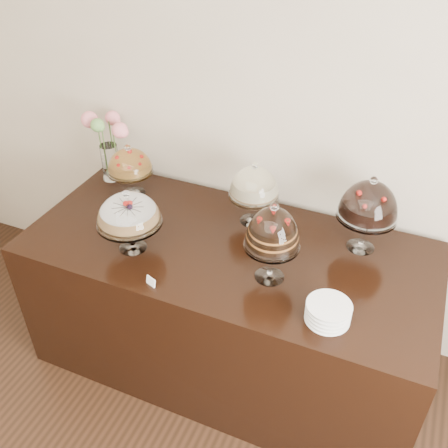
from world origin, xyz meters
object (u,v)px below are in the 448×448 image
at_px(cake_stand_dark_choco, 369,203).
at_px(plate_stack, 328,313).
at_px(display_counter, 227,306).
at_px(cake_stand_cheesecake, 254,185).
at_px(cake_stand_choco_layer, 273,231).
at_px(cake_stand_fruit_tart, 130,163).
at_px(flower_vase, 107,141).
at_px(cake_stand_sugar_sponge, 128,212).

distance_m(cake_stand_dark_choco, plate_stack, 0.63).
bearing_deg(display_counter, cake_stand_cheesecake, 81.58).
distance_m(cake_stand_choco_layer, cake_stand_fruit_tart, 1.10).
bearing_deg(display_counter, flower_vase, 159.28).
bearing_deg(cake_stand_dark_choco, cake_stand_choco_layer, -131.61).
height_order(cake_stand_choco_layer, plate_stack, cake_stand_choco_layer).
relative_size(display_counter, plate_stack, 11.19).
bearing_deg(cake_stand_sugar_sponge, cake_stand_dark_choco, 23.46).
distance_m(cake_stand_sugar_sponge, flower_vase, 0.77).
distance_m(cake_stand_choco_layer, cake_stand_cheesecake, 0.48).
height_order(cake_stand_dark_choco, plate_stack, cake_stand_dark_choco).
height_order(cake_stand_cheesecake, cake_stand_fruit_tart, cake_stand_cheesecake).
relative_size(cake_stand_sugar_sponge, flower_vase, 0.81).
height_order(display_counter, cake_stand_fruit_tart, cake_stand_fruit_tart).
xyz_separation_m(cake_stand_sugar_sponge, cake_stand_dark_choco, (1.11, 0.48, 0.05)).
relative_size(cake_stand_choco_layer, cake_stand_fruit_tart, 1.32).
xyz_separation_m(cake_stand_cheesecake, flower_vase, (-1.01, 0.09, 0.02)).
distance_m(cake_stand_cheesecake, plate_stack, 0.84).
xyz_separation_m(cake_stand_sugar_sponge, flower_vase, (-0.51, 0.57, 0.03)).
relative_size(cake_stand_dark_choco, flower_vase, 0.98).
relative_size(cake_stand_fruit_tart, plate_stack, 1.69).
bearing_deg(cake_stand_choco_layer, flower_vase, 157.95).
xyz_separation_m(flower_vase, plate_stack, (1.58, -0.68, -0.21)).
relative_size(display_counter, cake_stand_fruit_tart, 6.62).
relative_size(cake_stand_sugar_sponge, plate_stack, 1.82).
height_order(display_counter, plate_stack, plate_stack).
bearing_deg(cake_stand_fruit_tart, plate_stack, -22.66).
xyz_separation_m(cake_stand_choco_layer, cake_stand_fruit_tart, (-1.03, 0.40, -0.07)).
relative_size(cake_stand_cheesecake, flower_vase, 0.86).
xyz_separation_m(cake_stand_choco_layer, cake_stand_dark_choco, (0.37, 0.41, -0.00)).
height_order(cake_stand_sugar_sponge, plate_stack, cake_stand_sugar_sponge).
bearing_deg(cake_stand_choco_layer, plate_stack, -27.38).
height_order(cake_stand_choco_layer, cake_stand_fruit_tart, cake_stand_choco_layer).
relative_size(cake_stand_fruit_tart, flower_vase, 0.75).
bearing_deg(plate_stack, cake_stand_dark_choco, 86.41).
bearing_deg(cake_stand_dark_choco, flower_vase, 176.73).
xyz_separation_m(cake_stand_dark_choco, plate_stack, (-0.04, -0.59, -0.23)).
distance_m(cake_stand_cheesecake, flower_vase, 1.01).
xyz_separation_m(cake_stand_choco_layer, plate_stack, (0.33, -0.17, -0.23)).
bearing_deg(cake_stand_sugar_sponge, cake_stand_fruit_tart, 121.53).
bearing_deg(display_counter, plate_stack, -26.91).
bearing_deg(cake_stand_sugar_sponge, display_counter, 24.44).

